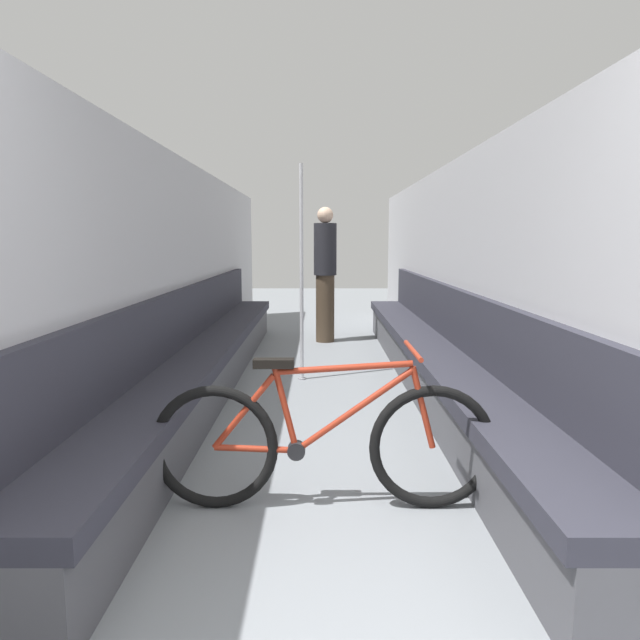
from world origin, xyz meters
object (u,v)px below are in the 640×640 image
at_px(bicycle, 325,443).
at_px(passenger_standing, 328,273).
at_px(bench_seat_row_right, 436,358).
at_px(grab_pole_near, 304,277).
at_px(bench_seat_row_left, 209,358).

xyz_separation_m(bicycle, passenger_standing, (0.05, 4.80, 0.58)).
distance_m(bench_seat_row_right, grab_pole_near, 1.46).
height_order(bicycle, grab_pole_near, grab_pole_near).
relative_size(bench_seat_row_left, passenger_standing, 3.79).
bearing_deg(bench_seat_row_right, bicycle, -114.09).
xyz_separation_m(bicycle, grab_pole_near, (-0.19, 2.70, 0.66)).
height_order(bicycle, passenger_standing, passenger_standing).
height_order(bench_seat_row_left, bench_seat_row_right, same).
height_order(bench_seat_row_right, passenger_standing, passenger_standing).
bearing_deg(bench_seat_row_left, grab_pole_near, 28.60).
distance_m(bench_seat_row_left, bench_seat_row_right, 2.04).
bearing_deg(passenger_standing, bench_seat_row_left, -141.97).
bearing_deg(grab_pole_near, bench_seat_row_right, -21.01).
xyz_separation_m(bench_seat_row_right, grab_pole_near, (-1.20, 0.46, 0.70)).
bearing_deg(bicycle, bench_seat_row_left, 112.17).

